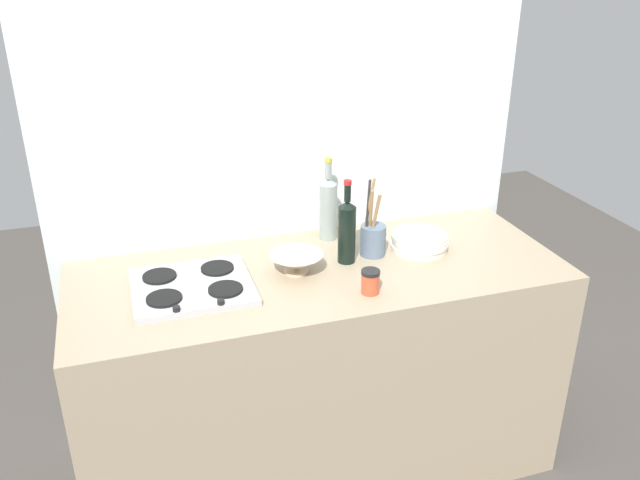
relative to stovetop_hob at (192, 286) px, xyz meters
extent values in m
plane|color=#47423D|center=(0.46, 0.01, -0.91)|extent=(6.00, 6.00, 0.00)
cube|color=tan|center=(0.46, 0.01, -0.46)|extent=(1.80, 0.70, 0.90)
cube|color=silver|center=(0.46, 0.39, 0.23)|extent=(1.90, 0.06, 2.28)
cube|color=#B2B2B7|center=(0.00, 0.00, 0.00)|extent=(0.41, 0.36, 0.02)
cylinder|color=black|center=(-0.10, -0.08, 0.01)|extent=(0.12, 0.12, 0.01)
cylinder|color=black|center=(0.10, -0.08, 0.01)|extent=(0.12, 0.12, 0.01)
cylinder|color=black|center=(-0.10, 0.08, 0.01)|extent=(0.12, 0.12, 0.01)
cylinder|color=black|center=(0.10, 0.08, 0.01)|extent=(0.12, 0.12, 0.01)
cylinder|color=black|center=(-0.07, -0.17, 0.02)|extent=(0.02, 0.02, 0.02)
cylinder|color=black|center=(0.07, -0.17, 0.02)|extent=(0.02, 0.02, 0.02)
cylinder|color=silver|center=(0.88, 0.06, -0.01)|extent=(0.22, 0.22, 0.01)
cylinder|color=silver|center=(0.88, 0.06, 0.00)|extent=(0.22, 0.22, 0.01)
cylinder|color=silver|center=(0.88, 0.06, 0.02)|extent=(0.22, 0.22, 0.01)
cylinder|color=silver|center=(0.88, 0.06, 0.03)|extent=(0.22, 0.22, 0.01)
cylinder|color=silver|center=(0.88, 0.06, 0.04)|extent=(0.22, 0.22, 0.01)
cylinder|color=black|center=(0.58, 0.05, 0.09)|extent=(0.07, 0.07, 0.22)
cone|color=black|center=(0.58, 0.05, 0.21)|extent=(0.07, 0.07, 0.02)
cylinder|color=black|center=(0.58, 0.05, 0.26)|extent=(0.02, 0.02, 0.06)
cylinder|color=#B21E1E|center=(0.58, 0.05, 0.30)|extent=(0.03, 0.03, 0.02)
cylinder|color=gray|center=(0.58, 0.27, 0.10)|extent=(0.07, 0.07, 0.23)
cone|color=gray|center=(0.58, 0.27, 0.23)|extent=(0.07, 0.07, 0.02)
cylinder|color=gray|center=(0.58, 0.27, 0.27)|extent=(0.03, 0.03, 0.07)
cylinder|color=gold|center=(0.58, 0.27, 0.31)|extent=(0.03, 0.03, 0.02)
cylinder|color=beige|center=(0.38, 0.02, -0.01)|extent=(0.09, 0.09, 0.01)
cone|color=beige|center=(0.38, 0.02, 0.03)|extent=(0.20, 0.20, 0.06)
cylinder|color=slate|center=(0.69, 0.07, 0.05)|extent=(0.10, 0.10, 0.12)
cylinder|color=#262626|center=(0.67, 0.09, 0.16)|extent=(0.04, 0.05, 0.25)
cylinder|color=#997247|center=(0.69, 0.06, 0.14)|extent=(0.03, 0.05, 0.20)
cylinder|color=#997247|center=(0.68, 0.08, 0.14)|extent=(0.02, 0.04, 0.22)
cylinder|color=#997247|center=(0.68, 0.09, 0.16)|extent=(0.05, 0.01, 0.25)
cylinder|color=#C64C2D|center=(0.57, -0.20, 0.02)|extent=(0.06, 0.06, 0.07)
cylinder|color=black|center=(0.57, -0.20, 0.06)|extent=(0.07, 0.07, 0.01)
camera|label=1|loc=(-0.19, -2.02, 1.09)|focal=37.01mm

